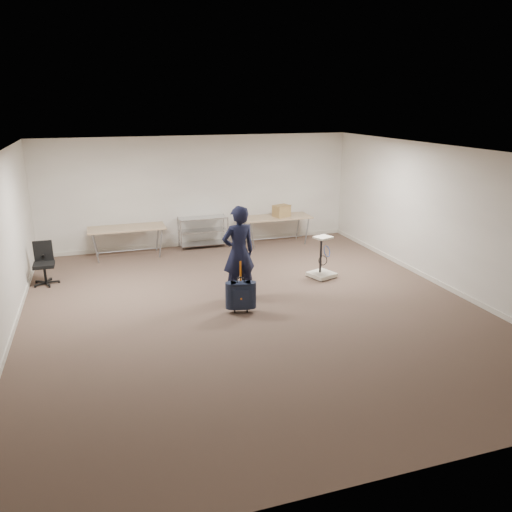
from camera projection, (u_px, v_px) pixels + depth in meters
name	position (u px, v px, depth m)	size (l,w,h in m)	color
ground	(252.00, 308.00, 9.06)	(9.00, 9.00, 0.00)	#4E3A2F
room_shell	(232.00, 281.00, 10.30)	(8.00, 9.00, 9.00)	beige
folding_table_left	(127.00, 229.00, 11.90)	(1.80, 0.75, 0.73)	#9F8462
folding_table_right	(276.00, 219.00, 13.01)	(1.80, 0.75, 0.73)	#9F8462
wire_shelf	(203.00, 231.00, 12.75)	(1.22, 0.47, 0.80)	#B9BBC0
person	(239.00, 252.00, 9.33)	(0.65, 0.43, 1.78)	black
suitcase	(241.00, 295.00, 8.79)	(0.38, 0.27, 0.95)	#161D31
office_chair	(45.00, 271.00, 10.22)	(0.53, 0.53, 0.87)	black
equipment_cart	(322.00, 267.00, 10.61)	(0.62, 0.62, 0.90)	#EDE4CB
cardboard_box	(281.00, 211.00, 12.96)	(0.40, 0.30, 0.30)	#9E7C49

